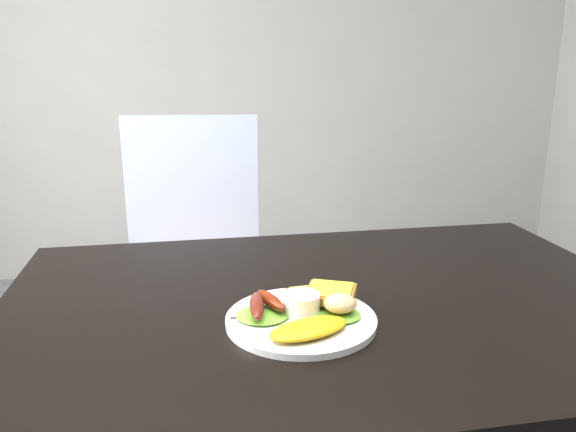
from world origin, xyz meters
TOP-DOWN VIEW (x-y plane):
  - room_back_panel at (0.00, 2.25)m, footprint 4.00×0.04m
  - dining_table at (0.00, 0.00)m, footprint 1.20×0.80m
  - dining_chair at (-0.24, 0.81)m, footprint 0.52×0.52m
  - person at (-0.11, 0.45)m, footprint 0.53×0.42m
  - plate at (-0.08, -0.09)m, footprint 0.25×0.25m
  - lettuce_left at (-0.14, -0.08)m, footprint 0.10×0.10m
  - lettuce_right at (-0.02, -0.10)m, footprint 0.08×0.08m
  - omelette at (-0.08, -0.15)m, footprint 0.15×0.10m
  - sausage_a at (-0.15, -0.08)m, footprint 0.04×0.10m
  - sausage_b at (-0.12, -0.06)m, footprint 0.05×0.09m
  - ramekin at (-0.08, -0.08)m, footprint 0.07×0.07m
  - toast_a at (-0.04, -0.04)m, footprint 0.09×0.09m
  - toast_b at (-0.02, -0.05)m, footprint 0.11×0.11m
  - potato_salad at (-0.02, -0.10)m, footprint 0.06×0.06m
  - fork at (-0.12, -0.09)m, footprint 0.14×0.02m

SIDE VIEW (x-z plane):
  - dining_chair at x=-0.24m, z-range 0.42..0.48m
  - person at x=-0.11m, z-range 0.00..1.30m
  - dining_table at x=0.00m, z-range 0.71..0.75m
  - plate at x=-0.08m, z-range 0.75..0.76m
  - fork at x=-0.12m, z-range 0.76..0.77m
  - lettuce_right at x=-0.02m, z-range 0.76..0.77m
  - lettuce_left at x=-0.14m, z-range 0.76..0.77m
  - toast_a at x=-0.04m, z-range 0.76..0.78m
  - omelette at x=-0.08m, z-range 0.76..0.78m
  - ramekin at x=-0.08m, z-range 0.76..0.80m
  - toast_b at x=-0.02m, z-range 0.77..0.79m
  - sausage_a at x=-0.15m, z-range 0.77..0.79m
  - sausage_b at x=-0.12m, z-range 0.77..0.79m
  - potato_salad at x=-0.02m, z-range 0.77..0.80m
  - room_back_panel at x=0.00m, z-range 0.00..2.70m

